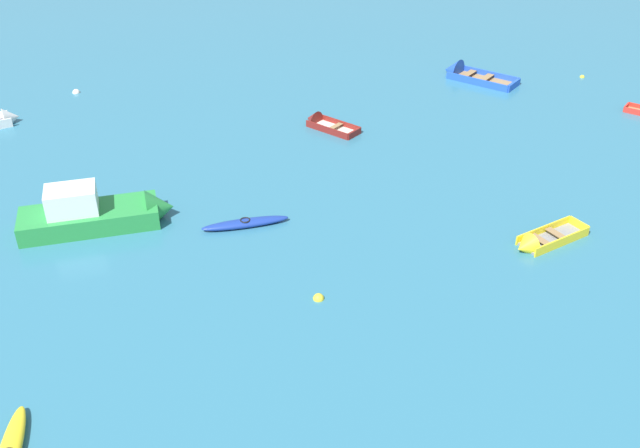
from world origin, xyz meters
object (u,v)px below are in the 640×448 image
rowboat_yellow_back_row_right (538,243)px  kayak_deep_blue_midfield_right (245,223)px  mooring_buoy_central (76,93)px  motor_launch_green_outer_right (101,212)px  mooring_buoy_near_foreground (319,299)px  mooring_buoy_midfield (582,77)px  rowboat_maroon_distant_center (321,123)px  rowboat_blue_near_right (463,74)px

rowboat_yellow_back_row_right → kayak_deep_blue_midfield_right: rowboat_yellow_back_row_right is taller
rowboat_yellow_back_row_right → kayak_deep_blue_midfield_right: size_ratio=0.97×
kayak_deep_blue_midfield_right → mooring_buoy_central: kayak_deep_blue_midfield_right is taller
motor_launch_green_outer_right → mooring_buoy_near_foreground: size_ratio=15.70×
motor_launch_green_outer_right → mooring_buoy_midfield: (26.87, 14.45, -0.61)m
kayak_deep_blue_midfield_right → mooring_buoy_near_foreground: size_ratio=9.05×
rowboat_maroon_distant_center → mooring_buoy_central: 15.11m
mooring_buoy_central → rowboat_maroon_distant_center: bearing=-24.3°
motor_launch_green_outer_right → mooring_buoy_central: (-3.73, 15.19, -0.61)m
motor_launch_green_outer_right → rowboat_blue_near_right: (19.55, 15.32, -0.41)m
mooring_buoy_central → kayak_deep_blue_midfield_right: bearing=-59.0°
rowboat_yellow_back_row_right → mooring_buoy_central: (-20.98, 18.64, -0.18)m
rowboat_blue_near_right → mooring_buoy_midfield: (7.33, -0.87, -0.20)m
rowboat_blue_near_right → rowboat_maroon_distant_center: bearing=-146.3°
rowboat_maroon_distant_center → mooring_buoy_near_foreground: bearing=-96.6°
kayak_deep_blue_midfield_right → motor_launch_green_outer_right: (-5.85, 0.74, 0.45)m
rowboat_yellow_back_row_right → rowboat_blue_near_right: (2.31, 18.78, 0.02)m
rowboat_maroon_distant_center → mooring_buoy_midfield: 17.71m
motor_launch_green_outer_right → mooring_buoy_central: size_ratio=14.53×
rowboat_yellow_back_row_right → rowboat_blue_near_right: 18.92m
mooring_buoy_near_foreground → rowboat_yellow_back_row_right: bearing=15.1°
mooring_buoy_midfield → motor_launch_green_outer_right: bearing=-151.7°
mooring_buoy_midfield → kayak_deep_blue_midfield_right: bearing=-144.1°
rowboat_blue_near_right → mooring_buoy_midfield: bearing=-6.8°
motor_launch_green_outer_right → rowboat_maroon_distant_center: motor_launch_green_outer_right is taller
kayak_deep_blue_midfield_right → rowboat_maroon_distant_center: 10.57m
mooring_buoy_central → mooring_buoy_midfield: mooring_buoy_central is taller
mooring_buoy_near_foreground → mooring_buoy_midfield: (18.55, 20.32, 0.00)m
kayak_deep_blue_midfield_right → mooring_buoy_central: (-9.58, 15.93, -0.17)m
kayak_deep_blue_midfield_right → rowboat_blue_near_right: bearing=49.5°
kayak_deep_blue_midfield_right → rowboat_blue_near_right: 21.11m
kayak_deep_blue_midfield_right → mooring_buoy_midfield: 25.94m
mooring_buoy_near_foreground → mooring_buoy_midfield: bearing=47.6°
mooring_buoy_midfield → rowboat_yellow_back_row_right: bearing=-118.3°
rowboat_yellow_back_row_right → mooring_buoy_midfield: bearing=61.7°
rowboat_yellow_back_row_right → rowboat_maroon_distant_center: 14.36m
rowboat_yellow_back_row_right → motor_launch_green_outer_right: (-17.24, 3.46, 0.43)m
motor_launch_green_outer_right → mooring_buoy_midfield: motor_launch_green_outer_right is taller
rowboat_yellow_back_row_right → mooring_buoy_central: rowboat_yellow_back_row_right is taller
kayak_deep_blue_midfield_right → motor_launch_green_outer_right: 5.91m
mooring_buoy_central → rowboat_yellow_back_row_right: bearing=-41.6°
kayak_deep_blue_midfield_right → rowboat_blue_near_right: rowboat_blue_near_right is taller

